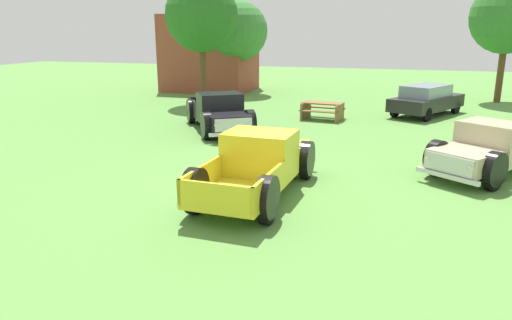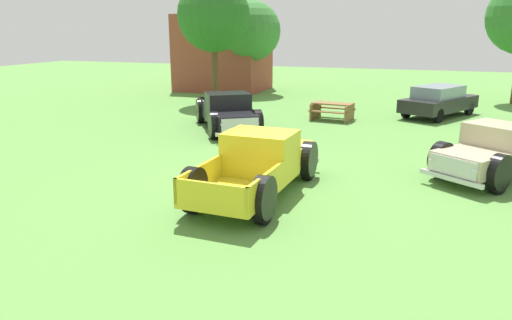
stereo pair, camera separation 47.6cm
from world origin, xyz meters
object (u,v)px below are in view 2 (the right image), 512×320
(sedan_distant_a, at_px, (439,101))
(picnic_table, at_px, (332,109))
(oak_tree_west, at_px, (251,31))
(pickup_truck_behind_left, at_px, (228,113))
(pickup_truck_behind_right, at_px, (497,152))
(pickup_truck_foreground, at_px, (261,163))
(oak_tree_east, at_px, (214,16))

(sedan_distant_a, relative_size, picnic_table, 2.38)
(picnic_table, xyz_separation_m, oak_tree_west, (-6.63, 7.52, 3.36))
(sedan_distant_a, xyz_separation_m, oak_tree_west, (-11.17, 5.05, 3.09))
(pickup_truck_behind_left, relative_size, picnic_table, 2.64)
(pickup_truck_behind_right, bearing_deg, oak_tree_west, 130.47)
(pickup_truck_behind_left, distance_m, oak_tree_west, 12.18)
(pickup_truck_foreground, height_order, picnic_table, pickup_truck_foreground)
(sedan_distant_a, distance_m, oak_tree_east, 12.17)
(pickup_truck_behind_left, relative_size, oak_tree_east, 0.78)
(oak_tree_west, bearing_deg, picnic_table, -48.58)
(pickup_truck_behind_right, height_order, sedan_distant_a, pickup_truck_behind_right)
(pickup_truck_behind_left, distance_m, picnic_table, 5.20)
(pickup_truck_behind_right, xyz_separation_m, sedan_distant_a, (-1.39, 9.67, 0.05))
(pickup_truck_foreground, bearing_deg, oak_tree_east, 118.36)
(pickup_truck_foreground, height_order, oak_tree_east, oak_tree_east)
(picnic_table, bearing_deg, pickup_truck_behind_right, -50.56)
(pickup_truck_behind_right, distance_m, sedan_distant_a, 9.77)
(pickup_truck_behind_right, distance_m, oak_tree_east, 16.77)
(oak_tree_west, bearing_deg, oak_tree_east, -94.23)
(sedan_distant_a, height_order, oak_tree_east, oak_tree_east)
(oak_tree_east, bearing_deg, oak_tree_west, 85.77)
(oak_tree_east, bearing_deg, pickup_truck_foreground, -61.64)
(pickup_truck_foreground, xyz_separation_m, sedan_distant_a, (4.40, 12.92, 0.02))
(pickup_truck_behind_left, height_order, picnic_table, pickup_truck_behind_left)
(sedan_distant_a, bearing_deg, pickup_truck_foreground, -108.80)
(pickup_truck_behind_right, xyz_separation_m, oak_tree_east, (-12.91, 9.94, 3.95))
(picnic_table, bearing_deg, pickup_truck_foreground, -89.24)
(pickup_truck_behind_right, height_order, picnic_table, pickup_truck_behind_right)
(oak_tree_east, bearing_deg, pickup_truck_behind_left, -62.09)
(pickup_truck_behind_left, height_order, oak_tree_west, oak_tree_west)
(pickup_truck_foreground, bearing_deg, pickup_truck_behind_right, 29.35)
(pickup_truck_foreground, distance_m, pickup_truck_behind_left, 7.56)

